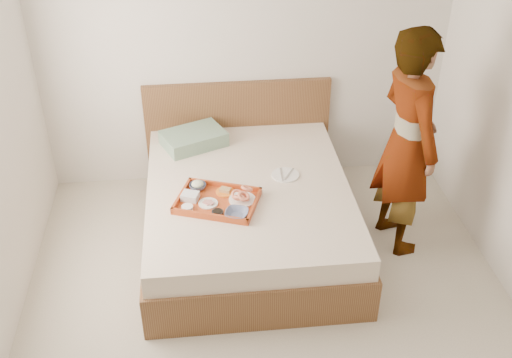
{
  "coord_description": "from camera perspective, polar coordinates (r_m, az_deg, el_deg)",
  "views": [
    {
      "loc": [
        -0.43,
        -2.93,
        3.2
      ],
      "look_at": [
        -0.02,
        0.9,
        0.65
      ],
      "focal_mm": 43.46,
      "sensor_mm": 36.0,
      "label": 1
    }
  ],
  "objects": [
    {
      "name": "dinner_plate",
      "position": [
        4.88,
        2.72,
        0.37
      ],
      "size": [
        0.28,
        0.28,
        0.01
      ],
      "primitive_type": "cylinder",
      "rotation": [
        0.0,
        0.0,
        -0.35
      ],
      "color": "white",
      "rests_on": "bed"
    },
    {
      "name": "navy_bowl_big",
      "position": [
        4.41,
        -1.79,
        -3.2
      ],
      "size": [
        0.21,
        0.21,
        0.04
      ],
      "primitive_type": "imported",
      "rotation": [
        0.0,
        0.0,
        -0.35
      ],
      "color": "#191D48",
      "rests_on": "tray"
    },
    {
      "name": "cheese_round",
      "position": [
        4.5,
        -6.35,
        -2.65
      ],
      "size": [
        0.11,
        0.11,
        0.03
      ],
      "primitive_type": "cylinder",
      "rotation": [
        0.0,
        0.0,
        -0.35
      ],
      "color": "white",
      "rests_on": "tray"
    },
    {
      "name": "meat_plate",
      "position": [
        4.55,
        -4.43,
        -2.26
      ],
      "size": [
        0.18,
        0.18,
        0.01
      ],
      "primitive_type": "cylinder",
      "rotation": [
        0.0,
        0.0,
        -0.35
      ],
      "color": "white",
      "rests_on": "tray"
    },
    {
      "name": "prawn_plate",
      "position": [
        4.57,
        -1.27,
        -1.91
      ],
      "size": [
        0.26,
        0.26,
        0.01
      ],
      "primitive_type": "cylinder",
      "rotation": [
        0.0,
        0.0,
        -0.35
      ],
      "color": "white",
      "rests_on": "tray"
    },
    {
      "name": "person",
      "position": [
        4.72,
        13.74,
        3.25
      ],
      "size": [
        0.56,
        0.73,
        1.79
      ],
      "primitive_type": "imported",
      "rotation": [
        0.0,
        0.0,
        1.79
      ],
      "color": "beige",
      "rests_on": "ground"
    },
    {
      "name": "headboard",
      "position": [
        5.62,
        -1.67,
        4.47
      ],
      "size": [
        1.65,
        0.06,
        0.95
      ],
      "primitive_type": "cube",
      "color": "brown",
      "rests_on": "ground"
    },
    {
      "name": "salad_bowl",
      "position": [
        4.71,
        -5.38,
        -0.68
      ],
      "size": [
        0.16,
        0.16,
        0.04
      ],
      "primitive_type": "imported",
      "rotation": [
        0.0,
        0.0,
        -0.35
      ],
      "color": "#191D48",
      "rests_on": "tray"
    },
    {
      "name": "tray",
      "position": [
        4.56,
        -3.58,
        -2.01
      ],
      "size": [
        0.69,
        0.59,
        0.05
      ],
      "primitive_type": "cube",
      "rotation": [
        0.0,
        0.0,
        -0.35
      ],
      "color": "#B03917",
      "rests_on": "bed"
    },
    {
      "name": "plastic_tub",
      "position": [
        4.59,
        -6.09,
        -1.6
      ],
      "size": [
        0.15,
        0.13,
        0.05
      ],
      "primitive_type": "cube",
      "rotation": [
        0.0,
        0.0,
        -0.35
      ],
      "color": "silver",
      "rests_on": "tray"
    },
    {
      "name": "bread_plate",
      "position": [
        4.66,
        -2.86,
        -1.18
      ],
      "size": [
        0.18,
        0.18,
        0.01
      ],
      "primitive_type": "cylinder",
      "rotation": [
        0.0,
        0.0,
        -0.35
      ],
      "color": "orange",
      "rests_on": "tray"
    },
    {
      "name": "pillow",
      "position": [
        5.29,
        -5.76,
        3.73
      ],
      "size": [
        0.6,
        0.51,
        0.12
      ],
      "primitive_type": "cube",
      "rotation": [
        0.0,
        0.0,
        0.41
      ],
      "color": "#85A688",
      "rests_on": "bed"
    },
    {
      "name": "ground",
      "position": [
        4.36,
        1.61,
        -13.73
      ],
      "size": [
        3.5,
        4.0,
        0.01
      ],
      "primitive_type": "cube",
      "color": "beige",
      "rests_on": "ground"
    },
    {
      "name": "sauce_dish",
      "position": [
        4.43,
        -3.56,
        -3.15
      ],
      "size": [
        0.11,
        0.11,
        0.03
      ],
      "primitive_type": "cylinder",
      "rotation": [
        0.0,
        0.0,
        -0.35
      ],
      "color": "black",
      "rests_on": "tray"
    },
    {
      "name": "bed",
      "position": [
        4.92,
        -0.7,
        -3.14
      ],
      "size": [
        1.65,
        2.0,
        0.53
      ],
      "primitive_type": "cube",
      "color": "brown",
      "rests_on": "ground"
    },
    {
      "name": "wall_back",
      "position": [
        5.3,
        -1.04,
        12.49
      ],
      "size": [
        3.5,
        0.01,
        2.6
      ],
      "primitive_type": "cube",
      "color": "silver",
      "rests_on": "ground"
    }
  ]
}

